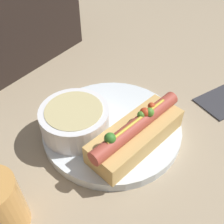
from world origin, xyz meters
name	(u,v)px	position (x,y,z in m)	size (l,w,h in m)	color
ground_plane	(112,131)	(0.00, 0.00, 0.00)	(4.00, 4.00, 0.00)	tan
dinner_plate	(112,128)	(0.00, 0.00, 0.01)	(0.25, 0.25, 0.02)	white
hot_dog	(136,133)	(-0.01, -0.06, 0.04)	(0.19, 0.09, 0.06)	#DBAD60
soup_bowl	(75,119)	(-0.05, 0.04, 0.04)	(0.12, 0.12, 0.05)	white
spoon	(101,125)	(-0.02, 0.01, 0.02)	(0.10, 0.12, 0.01)	#B7B7BC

